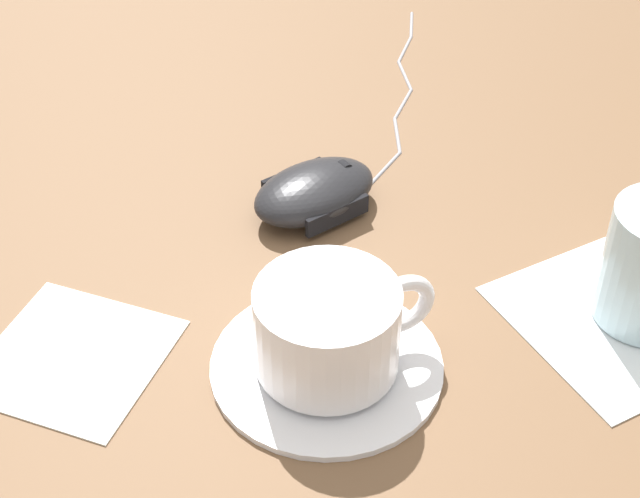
# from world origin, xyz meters

# --- Properties ---
(ground_plane) EXTENTS (3.00, 3.00, 0.00)m
(ground_plane) POSITION_xyz_m (0.00, 0.00, 0.00)
(ground_plane) COLOR brown
(saucer) EXTENTS (0.15, 0.15, 0.01)m
(saucer) POSITION_xyz_m (-0.04, -0.05, 0.00)
(saucer) COLOR white
(saucer) RESTS_ON ground
(coffee_cup) EXTENTS (0.09, 0.11, 0.06)m
(coffee_cup) POSITION_xyz_m (-0.04, -0.05, 0.04)
(coffee_cup) COLOR white
(coffee_cup) RESTS_ON saucer
(computer_mouse) EXTENTS (0.09, 0.12, 0.03)m
(computer_mouse) POSITION_xyz_m (-0.14, 0.08, 0.02)
(computer_mouse) COLOR black
(computer_mouse) RESTS_ON ground
(mouse_cable) EXTENTS (0.13, 0.28, 0.00)m
(mouse_cable) POSITION_xyz_m (-0.18, 0.27, 0.00)
(mouse_cable) COLOR gray
(mouse_cable) RESTS_ON ground
(napkin_under_glass) EXTENTS (0.19, 0.19, 0.00)m
(napkin_under_glass) POSITION_xyz_m (0.09, 0.10, 0.00)
(napkin_under_glass) COLOR white
(napkin_under_glass) RESTS_ON ground
(napkin_spare) EXTENTS (0.14, 0.14, 0.00)m
(napkin_spare) POSITION_xyz_m (-0.18, -0.14, 0.00)
(napkin_spare) COLOR silver
(napkin_spare) RESTS_ON ground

